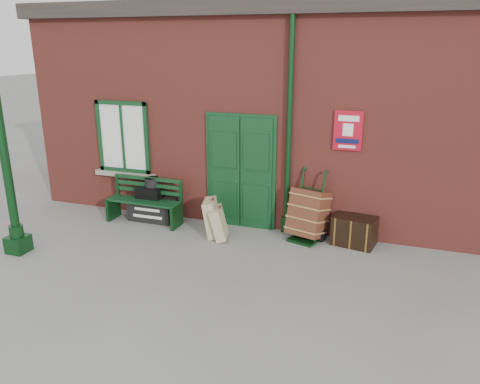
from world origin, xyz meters
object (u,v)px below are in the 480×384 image
at_px(bench, 145,199).
at_px(houdini_trunk, 153,209).
at_px(porter_trolley, 308,214).
at_px(dark_trunk, 354,231).

xyz_separation_m(bench, houdini_trunk, (0.08, 0.16, -0.24)).
relative_size(bench, houdini_trunk, 1.64).
xyz_separation_m(houdini_trunk, porter_trolley, (3.23, 0.03, 0.27)).
distance_m(houdini_trunk, dark_trunk, 4.09).
distance_m(bench, houdini_trunk, 0.30).
xyz_separation_m(bench, porter_trolley, (3.32, 0.19, 0.02)).
bearing_deg(dark_trunk, porter_trolley, -167.78).
height_order(bench, porter_trolley, porter_trolley).
bearing_deg(dark_trunk, bench, -166.46).
bearing_deg(bench, porter_trolley, 3.89).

